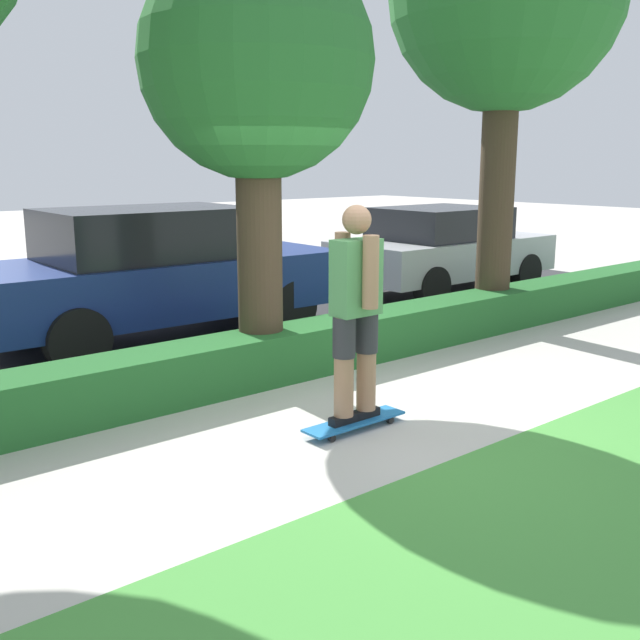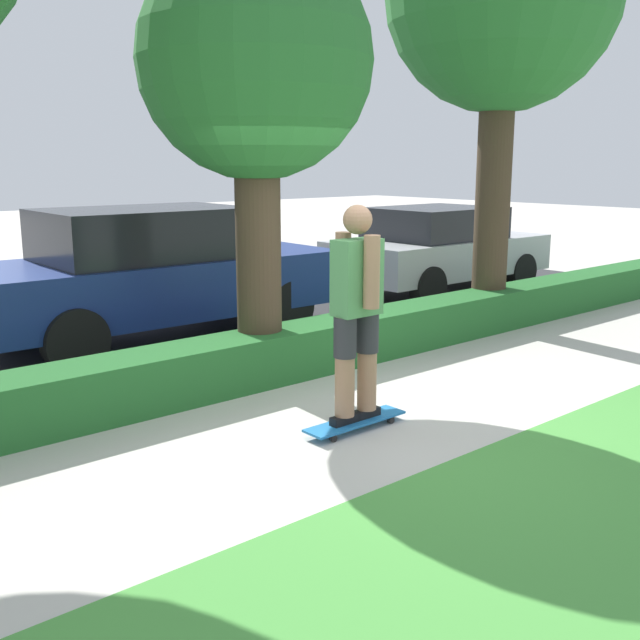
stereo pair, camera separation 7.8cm
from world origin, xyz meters
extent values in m
plane|color=#BCB7AD|center=(0.00, 0.00, 0.00)|extent=(60.00, 60.00, 0.00)
cube|color=#2D2D30|center=(0.00, 4.20, 0.00)|extent=(18.30, 5.00, 0.01)
cube|color=#236028|center=(0.00, 1.60, 0.25)|extent=(18.30, 0.60, 0.51)
cube|color=#1E6BAD|center=(-0.26, -0.04, 0.07)|extent=(0.97, 0.24, 0.02)
cylinder|color=black|center=(0.07, -0.13, 0.03)|extent=(0.06, 0.04, 0.06)
cylinder|color=black|center=(0.07, 0.05, 0.03)|extent=(0.06, 0.04, 0.06)
cylinder|color=black|center=(-0.59, -0.13, 0.03)|extent=(0.06, 0.04, 0.06)
cylinder|color=black|center=(-0.59, 0.05, 0.03)|extent=(0.06, 0.04, 0.06)
cube|color=black|center=(-0.39, -0.04, 0.12)|extent=(0.26, 0.09, 0.07)
cylinder|color=#A37556|center=(-0.39, -0.04, 0.57)|extent=(0.16, 0.16, 0.83)
cylinder|color=#2D2D33|center=(-0.39, -0.04, 0.82)|extent=(0.19, 0.19, 0.33)
cube|color=black|center=(-0.13, -0.04, 0.12)|extent=(0.26, 0.09, 0.07)
cylinder|color=#A37556|center=(-0.13, -0.04, 0.57)|extent=(0.16, 0.16, 0.83)
cylinder|color=#2D2D33|center=(-0.13, -0.04, 0.82)|extent=(0.19, 0.19, 0.33)
cube|color=#519356|center=(-0.26, -0.04, 1.29)|extent=(0.40, 0.22, 0.62)
cylinder|color=#A37556|center=(-0.26, -0.20, 1.35)|extent=(0.13, 0.13, 0.58)
cylinder|color=#A37556|center=(-0.26, 0.13, 1.35)|extent=(0.13, 0.13, 0.58)
sphere|color=#A37556|center=(-0.26, -0.04, 1.75)|extent=(0.24, 0.24, 0.24)
cylinder|color=#423323|center=(0.04, 1.72, 1.26)|extent=(0.45, 0.45, 2.52)
sphere|color=#286B2D|center=(0.04, 1.72, 3.15)|extent=(2.27, 2.27, 2.27)
cylinder|color=#423323|center=(3.95, 1.77, 1.74)|extent=(0.46, 0.46, 3.47)
cube|color=navy|center=(0.09, 3.96, 0.69)|extent=(4.65, 1.96, 0.68)
cube|color=black|center=(-0.05, 3.96, 1.34)|extent=(2.43, 1.68, 0.61)
cylinder|color=black|center=(1.52, 3.11, 0.35)|extent=(0.71, 0.22, 0.71)
cylinder|color=black|center=(1.52, 4.81, 0.35)|extent=(0.71, 0.22, 0.71)
cylinder|color=black|center=(-1.33, 3.11, 0.35)|extent=(0.71, 0.22, 0.71)
cylinder|color=black|center=(-1.33, 4.81, 0.35)|extent=(0.71, 0.22, 0.71)
cube|color=#B7B7BC|center=(5.46, 3.95, 0.62)|extent=(3.91, 1.85, 0.60)
cube|color=black|center=(5.34, 3.95, 1.18)|extent=(2.04, 1.62, 0.52)
cylinder|color=black|center=(6.67, 3.11, 0.32)|extent=(0.64, 0.22, 0.64)
cylinder|color=black|center=(6.67, 4.79, 0.32)|extent=(0.64, 0.22, 0.64)
cylinder|color=black|center=(4.25, 3.11, 0.32)|extent=(0.64, 0.22, 0.64)
cylinder|color=black|center=(4.25, 4.79, 0.32)|extent=(0.64, 0.22, 0.64)
camera|label=1|loc=(-4.31, -4.40, 2.22)|focal=42.00mm
camera|label=2|loc=(-4.37, -4.35, 2.22)|focal=42.00mm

